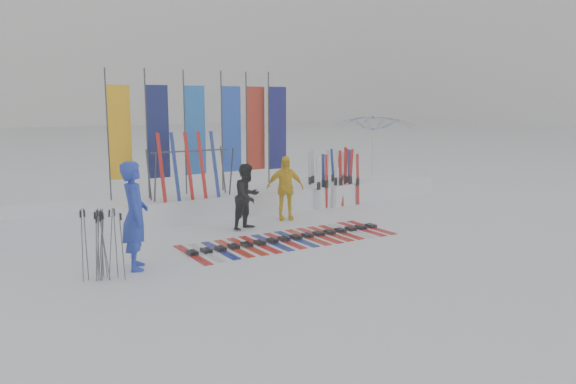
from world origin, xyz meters
TOP-DOWN VIEW (x-y plane):
  - ground at (0.00, 0.00)m, footprint 120.00×120.00m
  - snow_bank at (0.00, 4.60)m, footprint 14.00×1.60m
  - person_blue at (-3.47, 0.90)m, footprint 0.65×0.82m
  - person_black at (-0.27, 2.67)m, footprint 0.93×0.83m
  - person_yellow at (1.04, 3.11)m, footprint 1.04×0.72m
  - tent_canopy at (6.33, 5.85)m, footprint 3.65×3.68m
  - ski_row at (0.03, 1.22)m, footprint 4.75×1.67m
  - pole_cluster at (-4.15, 0.58)m, footprint 0.65×0.59m
  - feather_flags at (-0.29, 4.81)m, footprint 4.96×0.29m
  - ski_rack at (-1.05, 4.20)m, footprint 2.04×0.80m
  - upright_skis at (3.43, 4.17)m, footprint 1.60×1.00m

SIDE VIEW (x-z plane):
  - ground at x=0.00m, z-range 0.00..0.00m
  - ski_row at x=0.03m, z-range 0.00..0.07m
  - snow_bank at x=0.00m, z-range 0.00..0.60m
  - pole_cluster at x=-4.15m, z-range -0.02..1.23m
  - person_black at x=-0.27m, z-range 0.00..1.56m
  - upright_skis at x=3.43m, z-range -0.05..1.62m
  - person_yellow at x=1.04m, z-range 0.00..1.64m
  - person_blue at x=-3.47m, z-range 0.00..1.97m
  - tent_canopy at x=6.33m, z-range 0.00..2.62m
  - ski_rack at x=-1.05m, z-range 0.77..2.00m
  - feather_flags at x=-0.29m, z-range 0.64..3.84m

